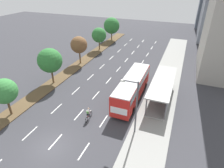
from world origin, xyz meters
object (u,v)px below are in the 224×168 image
object	(u,v)px
median_tree_nearest	(4,91)
median_tree_fourth	(99,35)
bus_shelter	(164,88)
median_tree_second	(50,61)
bus	(132,86)
median_tree_third	(79,45)
median_tree_fifth	(112,26)
streetlight	(135,104)
cyclist	(88,114)

from	to	relation	value
median_tree_nearest	median_tree_fourth	world-z (taller)	median_tree_fourth
bus_shelter	median_tree_second	xyz separation A→B (m)	(-17.76, -1.87, 2.23)
median_tree_fourth	median_tree_second	bearing A→B (deg)	-90.50
median_tree_nearest	bus	bearing A→B (deg)	35.09
bus	median_tree_nearest	xyz separation A→B (m)	(-13.39, -9.41, 1.48)
median_tree_nearest	median_tree_third	bearing A→B (deg)	90.29
median_tree_fourth	median_tree_fifth	distance (m)	9.00
streetlight	bus	bearing A→B (deg)	108.02
cyclist	median_tree_second	size ratio (longest dim) A/B	0.31
bus	streetlight	size ratio (longest dim) A/B	1.74
bus_shelter	cyclist	xyz separation A→B (m)	(-7.89, -8.03, -1.08)
cyclist	median_tree_second	distance (m)	12.09
bus	median_tree_nearest	distance (m)	16.43
bus	cyclist	xyz separation A→B (m)	(-3.62, -6.57, -1.28)
median_tree_nearest	bus_shelter	bearing A→B (deg)	31.58
cyclist	median_tree_fourth	distance (m)	26.17
bus_shelter	cyclist	distance (m)	11.31
bus_shelter	median_tree_fifth	xyz separation A→B (m)	(-18.00, 25.10, 2.15)
median_tree_second	median_tree_third	bearing A→B (deg)	89.98
median_tree_fifth	median_tree_second	bearing A→B (deg)	-89.51
median_tree_second	median_tree_third	distance (m)	8.99
median_tree_second	bus_shelter	bearing A→B (deg)	6.02
median_tree_third	median_tree_fifth	size ratio (longest dim) A/B	0.91
bus_shelter	median_tree_fourth	distance (m)	23.93
cyclist	median_tree_fourth	size ratio (longest dim) A/B	0.34
bus	median_tree_fourth	bearing A→B (deg)	127.20
median_tree_second	median_tree_fifth	size ratio (longest dim) A/B	0.98
cyclist	median_tree_nearest	size ratio (longest dim) A/B	0.36
median_tree_fourth	median_tree_fifth	world-z (taller)	median_tree_fifth
median_tree_nearest	cyclist	bearing A→B (deg)	16.18
median_tree_fifth	median_tree_nearest	bearing A→B (deg)	-89.48
cyclist	streetlight	bearing A→B (deg)	-0.93
median_tree_fourth	streetlight	xyz separation A→B (m)	(15.50, -24.23, 0.21)
cyclist	median_tree_fifth	bearing A→B (deg)	106.96
median_tree_second	median_tree_fourth	xyz separation A→B (m)	(0.16, 17.98, -0.41)
cyclist	median_tree_fifth	distance (m)	34.78
median_tree_fourth	median_tree_fifth	bearing A→B (deg)	92.47
bus	cyclist	size ratio (longest dim) A/B	6.20
bus_shelter	median_tree_fifth	distance (m)	30.96
bus	median_tree_second	size ratio (longest dim) A/B	1.90
median_tree_second	median_tree_fifth	xyz separation A→B (m)	(-0.23, 26.97, -0.08)
cyclist	median_tree_second	xyz separation A→B (m)	(-9.87, 6.15, 3.31)
bus	median_tree_fifth	bearing A→B (deg)	117.32
median_tree_second	median_tree_third	size ratio (longest dim) A/B	1.07
cyclist	streetlight	xyz separation A→B (m)	(5.78, -0.09, 3.10)
median_tree_nearest	median_tree_third	size ratio (longest dim) A/B	0.91
bus_shelter	bus	xyz separation A→B (m)	(-4.28, -1.45, 0.20)
median_tree_second	median_tree_fifth	bearing A→B (deg)	90.49
median_tree_third	median_tree_fifth	world-z (taller)	median_tree_fifth
bus_shelter	median_tree_second	size ratio (longest dim) A/B	1.78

